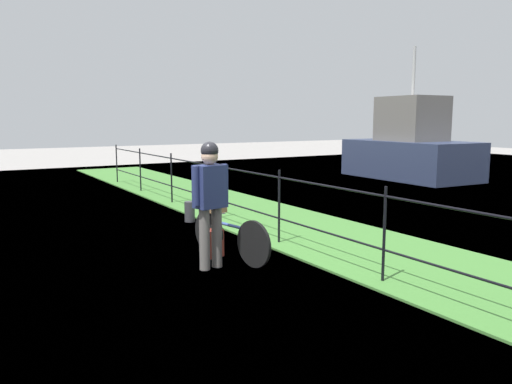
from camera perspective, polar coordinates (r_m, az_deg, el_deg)
ground_plane at (r=7.18m, az=-10.12°, el=-7.75°), size 60.00×60.00×0.00m
grass_strip at (r=8.56m, az=7.77°, el=-4.97°), size 27.00×2.40×0.03m
iron_fence at (r=7.88m, az=2.65°, el=-1.04°), size 18.04×0.04×1.18m
bicycle_main at (r=7.09m, az=-3.06°, el=-5.00°), size 1.62×0.35×0.64m
wooden_crate at (r=7.28m, az=-4.87°, el=-1.07°), size 0.38×0.30×0.30m
terrier_dog at (r=7.23m, az=-4.77°, el=0.68°), size 0.32×0.19×0.18m
cyclist_person at (r=6.56m, az=-5.24°, el=-0.20°), size 0.33×0.53×1.68m
backpack_on_paving at (r=7.26m, az=-4.95°, el=-5.83°), size 0.24×0.32×0.40m
mooring_bollard at (r=9.76m, az=-7.55°, el=-2.23°), size 0.20×0.20×0.39m
moored_boat_near at (r=17.51m, az=17.14°, el=4.72°), size 4.44×2.50×4.30m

